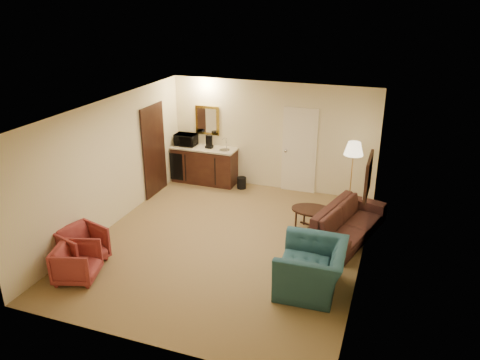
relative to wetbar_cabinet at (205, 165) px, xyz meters
The scene contains 12 objects.
ground 3.21m from the wetbar_cabinet, 58.76° to the right, with size 6.00×6.00×0.00m, color olive.
room_walls 2.79m from the wetbar_cabinet, 51.47° to the right, with size 5.02×6.01×2.61m.
wetbar_cabinet is the anchor object (origin of this frame).
sofa 4.16m from the wetbar_cabinet, 24.41° to the right, with size 2.17×0.63×0.85m, color black.
teal_armchair 5.06m from the wetbar_cabinet, 46.64° to the right, with size 1.20×0.78×1.05m, color #204951.
rose_chair_near 4.27m from the wetbar_cabinet, 96.72° to the right, with size 0.71×0.66×0.73m, color #993235.
rose_chair_far 4.72m from the wetbar_cabinet, 93.04° to the right, with size 0.66×0.62×0.68m, color #993235.
coffee_table 3.55m from the wetbar_cabinet, 29.02° to the right, with size 0.86×0.58×0.49m, color black.
floor_lamp 3.69m from the wetbar_cabinet, ahead, with size 0.41×0.41×1.55m, color gold.
waste_bin 1.07m from the wetbar_cabinet, ahead, with size 0.23×0.23×0.28m, color black.
microwave 0.81m from the wetbar_cabinet, behind, with size 0.53×0.29×0.36m, color black.
coffee_maker 0.63m from the wetbar_cabinet, 11.84° to the left, with size 0.17×0.17×0.32m, color black.
Camera 1 is at (2.90, -7.38, 4.46)m, focal length 35.00 mm.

